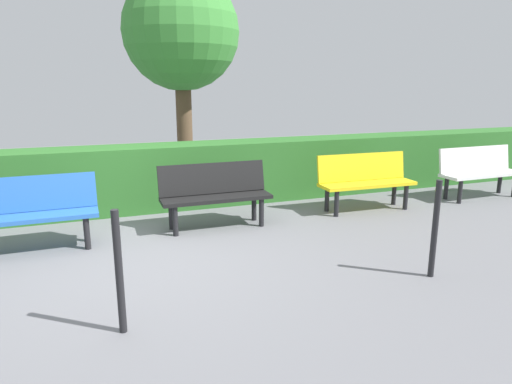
# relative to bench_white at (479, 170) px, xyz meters

# --- Properties ---
(ground_plane) EXTENTS (21.07, 21.07, 0.00)m
(ground_plane) POSITION_rel_bench_white_xyz_m (5.76, 0.82, -0.48)
(ground_plane) COLOR slate
(bench_white) EXTENTS (1.53, 0.48, 0.86)m
(bench_white) POSITION_rel_bench_white_xyz_m (0.00, 0.00, 0.00)
(bench_white) COLOR white
(bench_white) RESTS_ON ground_plane
(bench_yellow) EXTENTS (1.52, 0.50, 0.86)m
(bench_yellow) POSITION_rel_bench_white_xyz_m (2.27, -0.02, -0.00)
(bench_yellow) COLOR yellow
(bench_yellow) RESTS_ON ground_plane
(bench_black) EXTENTS (1.48, 0.47, 0.86)m
(bench_black) POSITION_rel_bench_white_xyz_m (4.67, 0.01, -0.00)
(bench_black) COLOR black
(bench_black) RESTS_ON ground_plane
(bench_blue) EXTENTS (1.43, 0.47, 0.86)m
(bench_blue) POSITION_rel_bench_white_xyz_m (6.89, 0.12, -0.00)
(bench_blue) COLOR blue
(bench_blue) RESTS_ON ground_plane
(hedge_row) EXTENTS (17.07, 0.73, 0.99)m
(hedge_row) POSITION_rel_bench_white_xyz_m (4.71, -1.24, 0.01)
(hedge_row) COLOR #2D6B28
(hedge_row) RESTS_ON ground_plane
(tree_near) EXTENTS (2.25, 2.25, 4.02)m
(tree_near) POSITION_rel_bench_white_xyz_m (4.37, -3.32, 2.38)
(tree_near) COLOR brown
(tree_near) RESTS_ON ground_plane
(railing_post_mid) EXTENTS (0.06, 0.06, 1.00)m
(railing_post_mid) POSITION_rel_bench_white_xyz_m (3.07, 2.39, 0.02)
(railing_post_mid) COLOR black
(railing_post_mid) RESTS_ON ground_plane
(railing_post_far) EXTENTS (0.06, 0.06, 1.00)m
(railing_post_far) POSITION_rel_bench_white_xyz_m (6.08, 2.39, 0.02)
(railing_post_far) COLOR black
(railing_post_far) RESTS_ON ground_plane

